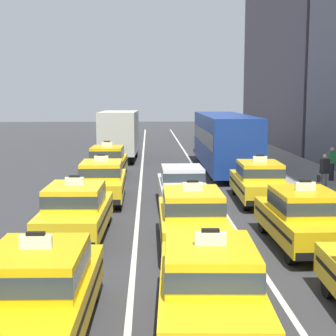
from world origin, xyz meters
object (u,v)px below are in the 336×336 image
object	(u,v)px
taxi_center_second	(192,217)
taxi_right_third	(259,181)
sedan_center_third	(182,185)
bus_right_fourth	(224,139)
taxi_left_second	(76,210)
taxi_left_fourth	(108,161)
taxi_left_third	(102,180)
sedan_right_fifth	(207,141)
taxi_left_nearest	(39,290)
box_truck_left_fifth	(120,133)
pedestrian_by_storefront	(332,164)
pedestrian_mid_block	(324,174)
taxi_right_second	(303,217)
taxi_center_nearest	(209,285)

from	to	relation	value
taxi_center_second	taxi_right_third	world-z (taller)	same
sedan_center_third	bus_right_fourth	size ratio (longest dim) A/B	0.39
taxi_left_second	taxi_left_fourth	size ratio (longest dim) A/B	1.00
taxi_left_second	taxi_left_third	xyz separation A→B (m)	(0.29, 5.47, 0.00)
taxi_center_second	sedan_right_fifth	size ratio (longest dim) A/B	1.04
taxi_right_third	sedan_right_fifth	world-z (taller)	taxi_right_third
taxi_left_fourth	taxi_left_nearest	bearing A→B (deg)	-89.38
taxi_left_fourth	bus_right_fourth	distance (m)	7.02
taxi_center_second	sedan_center_third	bearing A→B (deg)	89.23
taxi_left_third	taxi_center_second	bearing A→B (deg)	-64.28
taxi_left_third	taxi_center_second	distance (m)	7.22
taxi_center_second	sedan_center_third	size ratio (longest dim) A/B	1.06
box_truck_left_fifth	taxi_center_second	distance (m)	20.59
sedan_center_third	sedan_right_fifth	xyz separation A→B (m)	(3.17, 19.03, 0.00)
taxi_left_third	taxi_right_third	distance (m)	6.38
taxi_right_third	pedestrian_by_storefront	distance (m)	6.28
pedestrian_mid_block	pedestrian_by_storefront	bearing A→B (deg)	65.34
taxi_left_second	bus_right_fourth	distance (m)	15.57
taxi_right_second	sedan_center_third	bearing A→B (deg)	119.08
sedan_center_third	taxi_right_third	xyz separation A→B (m)	(3.16, 0.64, 0.03)
taxi_left_fourth	taxi_center_nearest	xyz separation A→B (m)	(3.26, -17.94, 0.00)
taxi_left_second	taxi_center_second	size ratio (longest dim) A/B	1.01
pedestrian_by_storefront	sedan_center_third	bearing A→B (deg)	-147.16
sedan_center_third	pedestrian_mid_block	world-z (taller)	pedestrian_mid_block
sedan_right_fifth	taxi_right_second	bearing A→B (deg)	-90.20
taxi_right_third	pedestrian_mid_block	bearing A→B (deg)	18.35
taxi_left_second	taxi_center_nearest	size ratio (longest dim) A/B	0.99
taxi_right_third	pedestrian_mid_block	xyz separation A→B (m)	(3.01, 1.00, 0.12)
taxi_left_third	bus_right_fourth	size ratio (longest dim) A/B	0.41
bus_right_fourth	pedestrian_mid_block	bearing A→B (deg)	-68.76
taxi_left_second	box_truck_left_fifth	xyz separation A→B (m)	(0.30, 19.31, 0.90)
taxi_center_nearest	pedestrian_mid_block	bearing A→B (deg)	62.75
taxi_center_second	bus_right_fourth	size ratio (longest dim) A/B	0.41
taxi_left_third	sedan_center_third	size ratio (longest dim) A/B	1.06
taxi_left_fourth	sedan_right_fifth	world-z (taller)	taxi_left_fourth
bus_right_fourth	pedestrian_mid_block	distance (m)	8.64
sedan_center_third	taxi_center_nearest	bearing A→B (deg)	-91.08
taxi_center_second	taxi_right_second	bearing A→B (deg)	-1.50
taxi_left_nearest	taxi_right_second	world-z (taller)	same
pedestrian_by_storefront	taxi_left_nearest	bearing A→B (deg)	-124.74
taxi_left_second	taxi_center_nearest	distance (m)	7.10
sedan_right_fifth	pedestrian_mid_block	xyz separation A→B (m)	(3.00, -17.39, 0.15)
taxi_center_second	taxi_right_second	distance (m)	3.16
taxi_right_second	bus_right_fourth	world-z (taller)	bus_right_fourth
taxi_left_fourth	box_truck_left_fifth	bearing A→B (deg)	88.09
bus_right_fourth	sedan_right_fifth	distance (m)	9.43
box_truck_left_fifth	taxi_center_second	size ratio (longest dim) A/B	1.54
taxi_center_second	taxi_right_third	distance (m)	6.91
taxi_left_nearest	sedan_center_third	size ratio (longest dim) A/B	1.06
taxi_left_third	taxi_right_second	bearing A→B (deg)	-46.29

